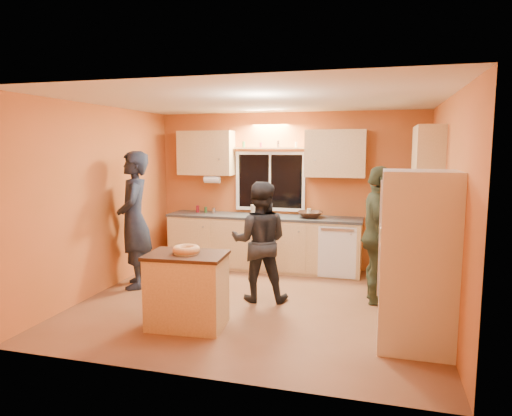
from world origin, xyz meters
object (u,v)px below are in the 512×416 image
(refrigerator, at_px, (417,260))
(island, at_px, (187,290))
(person_left, at_px, (134,220))
(person_center, at_px, (260,241))
(person_right, at_px, (378,235))

(refrigerator, xyz_separation_m, island, (-2.45, -0.14, -0.47))
(refrigerator, height_order, island, refrigerator)
(person_left, bearing_deg, person_center, 62.03)
(island, relative_size, person_right, 0.51)
(island, bearing_deg, refrigerator, -0.90)
(person_left, height_order, person_right, person_left)
(island, xyz_separation_m, person_left, (-1.34, 1.20, 0.56))
(refrigerator, height_order, person_center, refrigerator)
(person_right, bearing_deg, refrigerator, -169.62)
(island, relative_size, person_center, 0.58)
(refrigerator, distance_m, person_center, 2.13)
(person_left, xyz_separation_m, person_center, (1.90, -0.09, -0.19))
(person_center, bearing_deg, person_left, -11.74)
(person_left, relative_size, person_center, 1.24)
(island, bearing_deg, person_center, 59.31)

